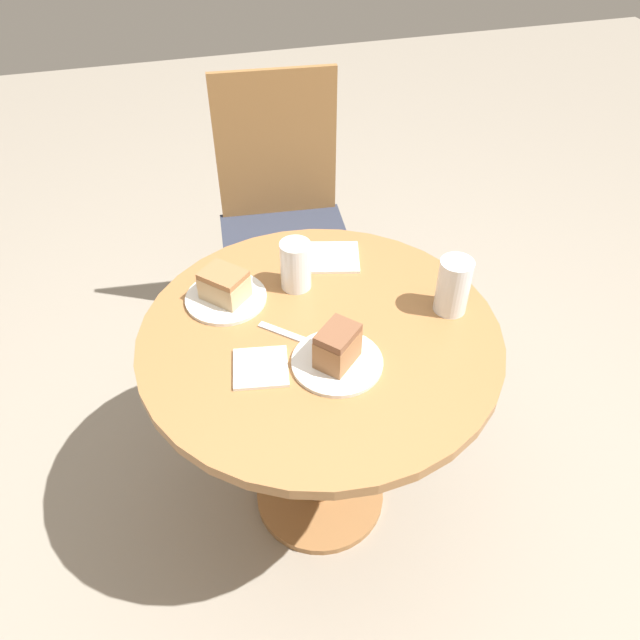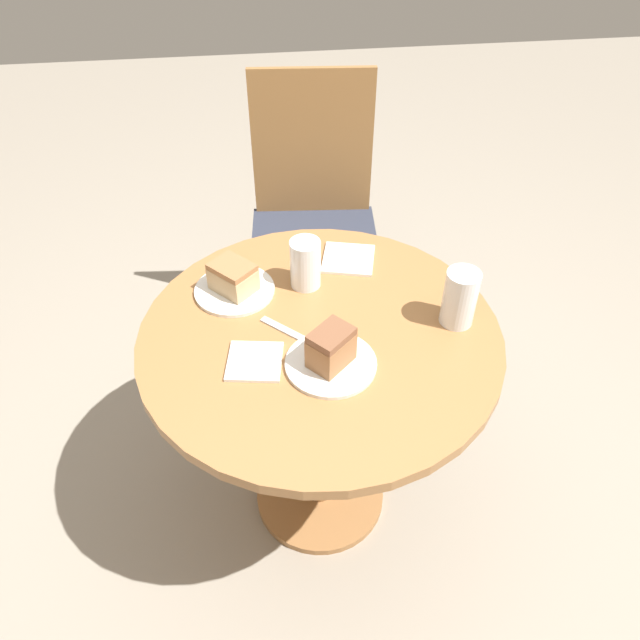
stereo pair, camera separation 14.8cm
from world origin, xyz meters
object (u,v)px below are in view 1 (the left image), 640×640
at_px(cake_slice_near, 338,346).
at_px(cake_slice_far, 224,285).
at_px(plate_far, 226,298).
at_px(chair, 283,219).
at_px(glass_water, 453,288).
at_px(glass_lemonade, 296,267).
at_px(plate_near, 337,362).

xyz_separation_m(cake_slice_near, cake_slice_far, (-0.21, 0.29, -0.01)).
bearing_deg(plate_far, chair, 66.03).
relative_size(cake_slice_near, glass_water, 0.82).
bearing_deg(cake_slice_far, glass_lemonade, 2.59).
xyz_separation_m(chair, cake_slice_far, (-0.28, -0.63, 0.25)).
bearing_deg(plate_near, glass_water, 18.72).
distance_m(cake_slice_near, cake_slice_far, 0.36).
relative_size(chair, glass_lemonade, 7.54).
height_order(cake_slice_far, glass_water, glass_water).
distance_m(chair, plate_near, 0.95).
bearing_deg(plate_far, cake_slice_far, 180.00).
relative_size(plate_near, cake_slice_near, 1.74).
bearing_deg(cake_slice_far, glass_water, -18.58).
distance_m(chair, plate_far, 0.72).
bearing_deg(cake_slice_far, cake_slice_near, -53.93).
bearing_deg(glass_water, plate_near, -161.28).
height_order(chair, cake_slice_far, chair).
relative_size(plate_far, cake_slice_far, 1.52).
distance_m(plate_near, glass_lemonade, 0.31).
relative_size(chair, plate_near, 4.79).
bearing_deg(cake_slice_near, chair, 85.83).
distance_m(cake_slice_near, glass_lemonade, 0.30).
height_order(plate_far, cake_slice_near, cake_slice_near).
height_order(chair, plate_near, chair).
xyz_separation_m(plate_far, glass_water, (0.54, -0.18, 0.06)).
distance_m(plate_near, plate_far, 0.36).
xyz_separation_m(plate_near, plate_far, (-0.21, 0.29, 0.00)).
xyz_separation_m(cake_slice_near, glass_lemonade, (-0.03, 0.30, 0.00)).
distance_m(plate_far, cake_slice_near, 0.37).
xyz_separation_m(plate_near, cake_slice_near, (-0.00, 0.00, 0.05)).
relative_size(plate_near, glass_water, 1.43).
relative_size(plate_near, glass_lemonade, 1.58).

